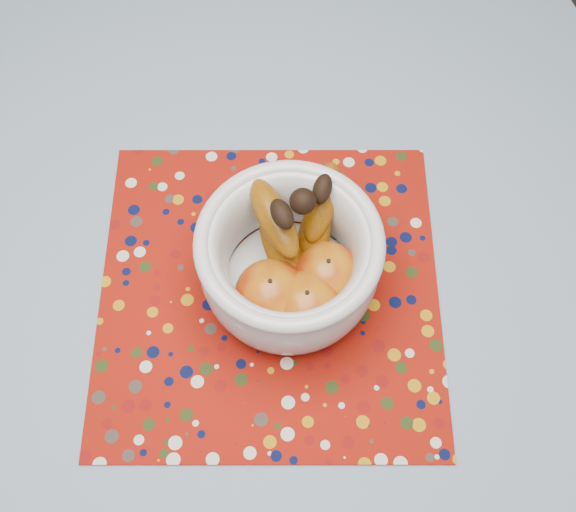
{
  "coord_description": "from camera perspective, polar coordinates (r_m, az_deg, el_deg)",
  "views": [
    {
      "loc": [
        -0.01,
        -0.41,
        1.54
      ],
      "look_at": [
        0.09,
        -0.09,
        0.84
      ],
      "focal_mm": 42.0,
      "sensor_mm": 36.0,
      "label": 1
    }
  ],
  "objects": [
    {
      "name": "table",
      "position": [
        0.96,
        -6.6,
        -1.24
      ],
      "size": [
        1.2,
        1.2,
        0.75
      ],
      "color": "brown",
      "rests_on": "ground"
    },
    {
      "name": "tablecloth",
      "position": [
        0.89,
        -7.15,
        0.93
      ],
      "size": [
        1.32,
        1.32,
        0.01
      ],
      "primitive_type": "cube",
      "color": "slate",
      "rests_on": "table"
    },
    {
      "name": "placemat",
      "position": [
        0.85,
        -1.58,
        -2.96
      ],
      "size": [
        0.53,
        0.53,
        0.0
      ],
      "primitive_type": "cube",
      "rotation": [
        0.0,
        0.0,
        -0.3
      ],
      "color": "maroon",
      "rests_on": "tablecloth"
    },
    {
      "name": "fruit_bowl",
      "position": [
        0.78,
        0.58,
        -0.06
      ],
      "size": [
        0.23,
        0.22,
        0.17
      ],
      "color": "silver",
      "rests_on": "placemat"
    }
  ]
}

